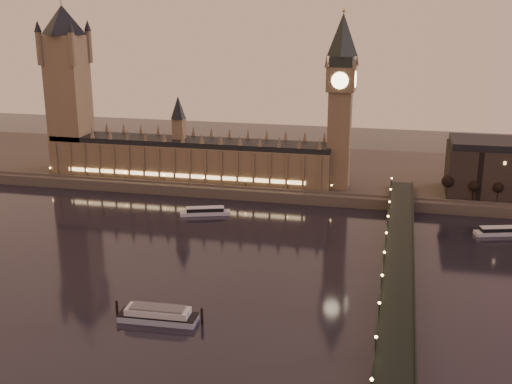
% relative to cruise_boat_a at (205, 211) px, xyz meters
% --- Properties ---
extents(ground, '(700.00, 700.00, 0.00)m').
position_rel_cruise_boat_a_xyz_m(ground, '(13.80, -69.87, -1.94)').
color(ground, black).
rests_on(ground, ground).
extents(far_embankment, '(560.00, 130.00, 6.00)m').
position_rel_cruise_boat_a_xyz_m(far_embankment, '(43.80, 95.13, 1.06)').
color(far_embankment, '#423D35').
rests_on(far_embankment, ground).
extents(palace_of_westminster, '(180.00, 26.62, 52.00)m').
position_rel_cruise_boat_a_xyz_m(palace_of_westminster, '(-26.32, 51.12, 19.77)').
color(palace_of_westminster, brown).
rests_on(palace_of_westminster, ground).
extents(victoria_tower, '(31.68, 31.68, 118.00)m').
position_rel_cruise_boat_a_xyz_m(victoria_tower, '(-106.20, 51.13, 63.85)').
color(victoria_tower, brown).
rests_on(victoria_tower, ground).
extents(big_ben, '(17.68, 17.68, 104.00)m').
position_rel_cruise_boat_a_xyz_m(big_ben, '(67.79, 51.12, 62.01)').
color(big_ben, brown).
rests_on(big_ben, ground).
extents(westminster_bridge, '(13.20, 260.00, 15.30)m').
position_rel_cruise_boat_a_xyz_m(westminster_bridge, '(105.41, -69.87, 3.58)').
color(westminster_bridge, black).
rests_on(westminster_bridge, ground).
extents(bare_tree_0, '(6.03, 6.03, 12.27)m').
position_rel_cruise_boat_a_xyz_m(bare_tree_0, '(131.76, 39.13, 13.22)').
color(bare_tree_0, black).
rests_on(bare_tree_0, ground).
extents(bare_tree_1, '(6.03, 6.03, 12.27)m').
position_rel_cruise_boat_a_xyz_m(bare_tree_1, '(144.79, 39.13, 13.22)').
color(bare_tree_1, black).
rests_on(bare_tree_1, ground).
extents(bare_tree_2, '(6.03, 6.03, 12.27)m').
position_rel_cruise_boat_a_xyz_m(bare_tree_2, '(157.81, 39.13, 13.22)').
color(bare_tree_2, black).
rests_on(bare_tree_2, ground).
extents(cruise_boat_a, '(28.00, 14.35, 4.40)m').
position_rel_cruise_boat_a_xyz_m(cruise_boat_a, '(0.00, 0.00, 0.00)').
color(cruise_boat_a, silver).
rests_on(cruise_boat_a, ground).
extents(cruise_boat_b, '(23.91, 12.25, 4.29)m').
position_rel_cruise_boat_a_xyz_m(cruise_boat_b, '(154.37, 2.39, -0.05)').
color(cruise_boat_b, silver).
rests_on(cruise_boat_b, ground).
extents(moored_barge, '(33.91, 9.48, 6.22)m').
position_rel_cruise_boat_a_xyz_m(moored_barge, '(20.09, -122.90, 0.69)').
color(moored_barge, '#97A6C1').
rests_on(moored_barge, ground).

